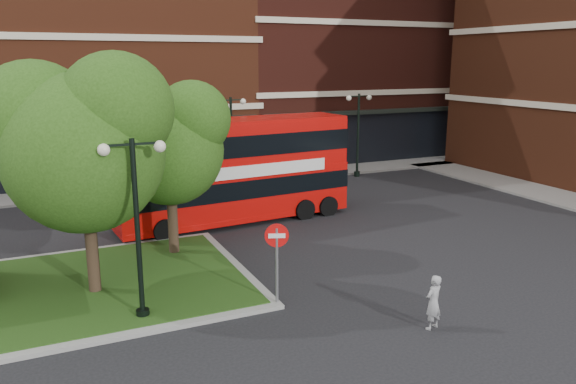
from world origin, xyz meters
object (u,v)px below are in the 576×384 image
bus (234,164)px  woman (433,302)px  car_silver (137,178)px  car_white (252,175)px

bus → woman: 11.99m
car_silver → car_white: bearing=-101.6°
bus → woman: size_ratio=7.00×
woman → car_silver: bearing=-93.5°
bus → woman: (1.41, -11.77, -1.84)m
car_silver → car_white: size_ratio=0.99×
woman → car_silver: size_ratio=0.36×
bus → car_white: (3.21, 6.23, -1.90)m
woman → car_white: (1.80, 18.00, -0.06)m
car_silver → car_white: car_silver is taller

